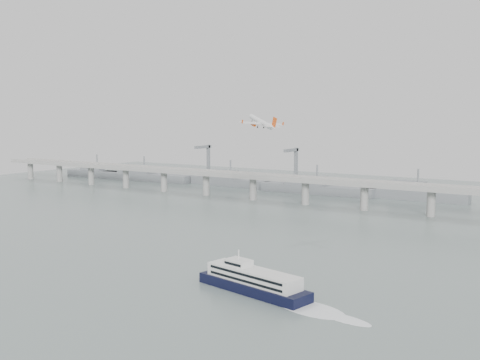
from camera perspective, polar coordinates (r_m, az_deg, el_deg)
The scene contains 5 objects.
ground at distance 278.81m, azimuth -6.20°, elevation -8.46°, with size 900.00×900.00×0.00m, color slate.
bridge at distance 446.68m, azimuth 9.99°, elevation -0.56°, with size 800.00×22.00×23.90m.
distant_fleet at distance 578.72m, azimuth -1.68°, elevation -0.01°, with size 453.00×60.90×40.00m.
ferry at distance 233.61m, azimuth 1.36°, elevation -10.26°, with size 85.75×27.70×16.31m.
airliner at distance 362.22m, azimuth 2.21°, elevation 5.88°, with size 31.45×29.85×11.85m.
Camera 1 is at (169.95, -209.04, 71.78)m, focal length 42.00 mm.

